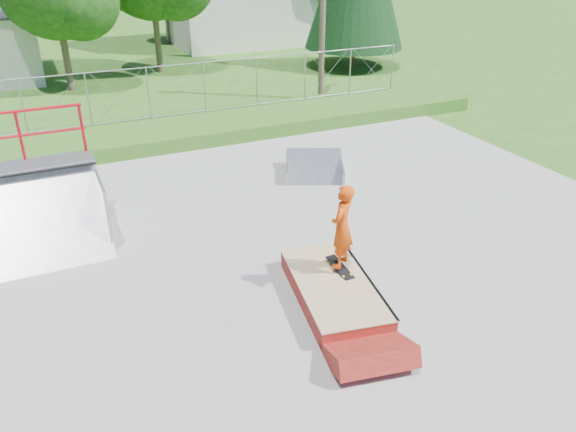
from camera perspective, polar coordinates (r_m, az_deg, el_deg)
name	(u,v)px	position (r m, az deg, el deg)	size (l,w,h in m)	color
ground	(267,282)	(11.52, -2.16, -6.70)	(120.00, 120.00, 0.00)	#2E5F1B
concrete_pad	(267,281)	(11.51, -2.17, -6.62)	(20.00, 16.00, 0.04)	gray
grass_berm	(159,134)	(19.72, -12.99, 8.13)	(24.00, 3.00, 0.50)	#2E5F1B
grind_box	(334,291)	(10.90, 4.65, -7.60)	(1.87, 3.07, 0.43)	maroon
quarter_pipe	(30,191)	(13.17, -24.70, 2.34)	(2.88, 2.44, 2.88)	gray
flat_bank_ramp	(314,168)	(16.38, 2.70, 4.94)	(1.64, 1.75, 0.50)	gray
skateboard	(340,268)	(11.13, 5.30, -5.26)	(0.22, 0.80, 0.02)	black
skater	(342,230)	(10.70, 5.49, -1.43)	(0.62, 0.40, 1.69)	#DA450A
chain_link_fence	(149,93)	(20.35, -13.98, 11.99)	(20.00, 0.06, 1.80)	gray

